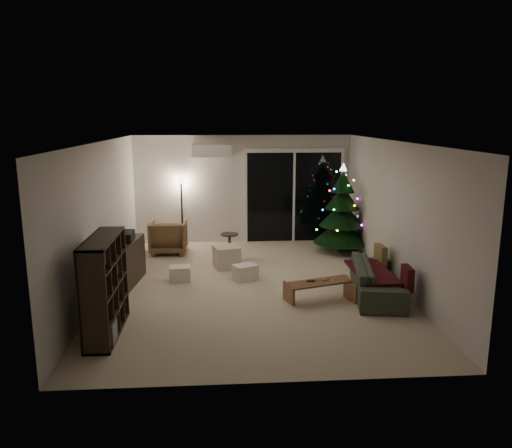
{
  "coord_description": "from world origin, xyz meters",
  "views": [
    {
      "loc": [
        -0.51,
        -8.28,
        2.89
      ],
      "look_at": [
        0.1,
        0.3,
        1.05
      ],
      "focal_mm": 35.0,
      "sensor_mm": 36.0,
      "label": 1
    }
  ],
  "objects_px": {
    "media_cabinet": "(123,263)",
    "armchair": "(168,237)",
    "sofa": "(377,279)",
    "bookshelf": "(92,287)",
    "christmas_tree": "(342,208)",
    "coffee_table": "(320,291)"
  },
  "relations": [
    {
      "from": "coffee_table",
      "to": "christmas_tree",
      "type": "height_order",
      "value": "christmas_tree"
    },
    {
      "from": "armchair",
      "to": "sofa",
      "type": "relative_size",
      "value": 0.42
    },
    {
      "from": "sofa",
      "to": "christmas_tree",
      "type": "relative_size",
      "value": 0.97
    },
    {
      "from": "bookshelf",
      "to": "media_cabinet",
      "type": "bearing_deg",
      "value": 86.59
    },
    {
      "from": "media_cabinet",
      "to": "christmas_tree",
      "type": "relative_size",
      "value": 0.64
    },
    {
      "from": "media_cabinet",
      "to": "coffee_table",
      "type": "height_order",
      "value": "media_cabinet"
    },
    {
      "from": "media_cabinet",
      "to": "coffee_table",
      "type": "xyz_separation_m",
      "value": [
        3.3,
        -1.11,
        -0.22
      ]
    },
    {
      "from": "coffee_table",
      "to": "christmas_tree",
      "type": "distance_m",
      "value": 3.22
    },
    {
      "from": "bookshelf",
      "to": "media_cabinet",
      "type": "height_order",
      "value": "bookshelf"
    },
    {
      "from": "bookshelf",
      "to": "christmas_tree",
      "type": "distance_m",
      "value": 5.86
    },
    {
      "from": "media_cabinet",
      "to": "sofa",
      "type": "bearing_deg",
      "value": -5.08
    },
    {
      "from": "sofa",
      "to": "coffee_table",
      "type": "xyz_separation_m",
      "value": [
        -1.0,
        -0.23,
        -0.11
      ]
    },
    {
      "from": "sofa",
      "to": "media_cabinet",
      "type": "bearing_deg",
      "value": 88.6
    },
    {
      "from": "media_cabinet",
      "to": "armchair",
      "type": "bearing_deg",
      "value": 80.4
    },
    {
      "from": "armchair",
      "to": "sofa",
      "type": "xyz_separation_m",
      "value": [
        3.71,
        -2.92,
        -0.08
      ]
    },
    {
      "from": "bookshelf",
      "to": "media_cabinet",
      "type": "distance_m",
      "value": 2.12
    },
    {
      "from": "sofa",
      "to": "christmas_tree",
      "type": "xyz_separation_m",
      "value": [
        0.04,
        2.71,
        0.7
      ]
    },
    {
      "from": "armchair",
      "to": "sofa",
      "type": "distance_m",
      "value": 4.72
    },
    {
      "from": "media_cabinet",
      "to": "christmas_tree",
      "type": "distance_m",
      "value": 4.75
    },
    {
      "from": "media_cabinet",
      "to": "sofa",
      "type": "distance_m",
      "value": 4.39
    },
    {
      "from": "bookshelf",
      "to": "coffee_table",
      "type": "distance_m",
      "value": 3.48
    },
    {
      "from": "bookshelf",
      "to": "armchair",
      "type": "height_order",
      "value": "bookshelf"
    }
  ]
}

